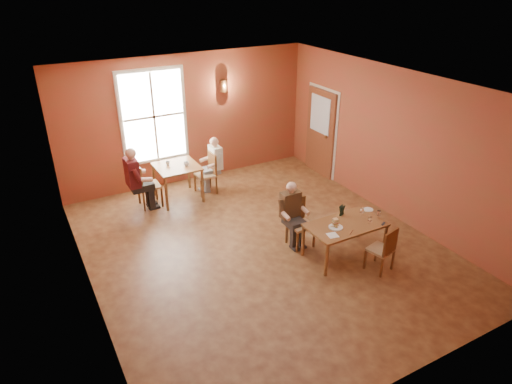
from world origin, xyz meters
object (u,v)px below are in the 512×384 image
main_table (344,240)px  diner_white (206,168)px  diner_maroon (147,177)px  second_table (178,182)px  diner_main (302,218)px  chair_empty (380,249)px  chair_diner_white (205,174)px  chair_diner_maroon (149,185)px  chair_diner_main (301,224)px

main_table → diner_white: bearing=107.6°
diner_maroon → second_table: bearing=90.0°
diner_main → diner_maroon: bearing=-55.9°
chair_empty → chair_diner_white: chair_diner_white is taller
chair_diner_maroon → diner_white: bearing=90.0°
chair_diner_main → diner_main: (0.00, -0.03, 0.14)m
second_table → chair_diner_white: 0.65m
main_table → chair_empty: size_ratio=1.65×
chair_diner_maroon → second_table: bearing=90.0°
main_table → chair_diner_main: (-0.50, 0.65, 0.13)m
chair_diner_white → diner_maroon: bearing=90.0°
chair_empty → diner_main: bearing=107.2°
diner_main → chair_empty: (0.76, -1.25, -0.17)m
main_table → chair_diner_white: chair_diner_white is taller
chair_empty → chair_diner_maroon: chair_diner_maroon is taller
chair_diner_white → diner_white: diner_white is taller
chair_diner_main → diner_white: (-0.63, 2.90, 0.15)m
second_table → chair_diner_white: bearing=0.0°
chair_diner_main → diner_maroon: 3.52m
diner_main → chair_diner_white: diner_main is taller
chair_empty → diner_white: size_ratio=0.68×
main_table → diner_maroon: size_ratio=1.00×
second_table → chair_diner_maroon: 0.66m
diner_maroon → chair_diner_maroon: bearing=90.0°
diner_white → chair_diner_main: bearing=-167.8°
diner_main → diner_white: diner_white is taller
second_table → chair_diner_main: bearing=-65.7°
diner_maroon → diner_main: bearing=34.1°
diner_main → main_table: bearing=128.9°
second_table → main_table: bearing=-63.0°
chair_diner_main → chair_empty: 1.49m
main_table → chair_diner_main: bearing=127.6°
chair_empty → diner_maroon: 5.01m
main_table → chair_empty: (0.26, -0.63, 0.10)m
chair_diner_white → diner_maroon: diner_maroon is taller
chair_diner_main → chair_diner_maroon: (-1.96, 2.90, 0.04)m
main_table → chair_diner_main: size_ratio=1.51×
chair_diner_main → chair_empty: bearing=120.5°
chair_empty → chair_diner_white: size_ratio=0.89×
main_table → second_table: size_ratio=1.51×
main_table → diner_main: (-0.50, 0.62, 0.27)m
chair_empty → second_table: chair_empty is taller
main_table → chair_diner_maroon: chair_diner_maroon is taller
diner_maroon → chair_diner_main: bearing=34.4°
chair_diner_white → diner_white: size_ratio=0.77×
diner_main → chair_empty: diner_main is taller
chair_diner_main → diner_maroon: diner_maroon is taller
diner_main → chair_diner_white: size_ratio=1.26×
main_table → chair_diner_white: bearing=108.0°
chair_diner_white → chair_empty: bearing=-161.3°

